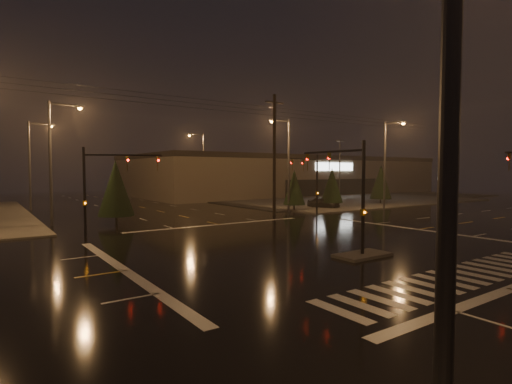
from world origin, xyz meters
TOP-DOWN VIEW (x-y plane):
  - ground at (0.00, 0.00)m, footprint 140.00×140.00m
  - sidewalk_ne at (30.00, 30.00)m, footprint 36.00×36.00m
  - median_island at (0.00, -4.00)m, footprint 3.00×1.60m
  - crosswalk at (0.00, -9.00)m, footprint 15.00×2.60m
  - stop_bar_near at (0.00, -11.00)m, footprint 16.00×0.50m
  - stop_bar_far at (0.00, 11.00)m, footprint 16.00×0.50m
  - parking_lot at (35.00, 28.00)m, footprint 50.00×24.00m
  - retail_building at (35.00, 45.99)m, footprint 60.20×28.30m
  - signal_mast_median at (0.00, -3.07)m, footprint 0.25×4.59m
  - signal_mast_ne at (9.50, 10.14)m, footprint 4.84×1.86m
  - signal_mast_nw at (-9.50, 10.14)m, footprint 4.84×1.86m
  - streetlight_0 at (-11.18, -15.00)m, footprint 2.77×0.32m
  - streetlight_1 at (-11.18, 18.00)m, footprint 2.77×0.32m
  - streetlight_2 at (-11.18, 34.00)m, footprint 2.77×0.32m
  - streetlight_3 at (11.18, 16.00)m, footprint 2.77×0.32m
  - streetlight_4 at (11.18, 36.00)m, footprint 2.77×0.32m
  - streetlight_6 at (22.00, 11.18)m, footprint 0.32×2.77m
  - utility_pole_1 at (8.00, 14.00)m, footprint 2.20×0.32m
  - utility_pole_2 at (38.00, 14.00)m, footprint 2.20×0.32m
  - conifer_0 at (12.54, 16.27)m, footprint 2.46×2.46m
  - conifer_1 at (18.18, 16.05)m, footprint 2.63×2.63m
  - conifer_2 at (28.17, 16.80)m, footprint 2.90×2.90m
  - conifer_3 at (-6.91, 16.15)m, footprint 2.95×2.95m
  - car_parked at (17.39, 16.62)m, footprint 2.81×4.16m

SIDE VIEW (x-z plane):
  - ground at x=0.00m, z-range 0.00..0.00m
  - crosswalk at x=0.00m, z-range 0.00..0.01m
  - stop_bar_near at x=0.00m, z-range 0.00..0.01m
  - stop_bar_far at x=0.00m, z-range 0.00..0.01m
  - parking_lot at x=35.00m, z-range 0.00..0.08m
  - sidewalk_ne at x=30.00m, z-range 0.00..0.12m
  - median_island at x=0.00m, z-range 0.00..0.15m
  - car_parked at x=17.39m, z-range 0.00..1.32m
  - conifer_0 at x=12.54m, z-range 0.35..4.89m
  - conifer_1 at x=18.18m, z-range 0.35..5.15m
  - conifer_2 at x=28.17m, z-range 0.35..5.57m
  - conifer_3 at x=-6.91m, z-range 0.35..5.66m
  - signal_mast_median at x=0.00m, z-range 0.75..6.75m
  - signal_mast_ne at x=9.50m, z-range 0.79..6.79m
  - signal_mast_nw at x=-9.50m, z-range 0.79..6.79m
  - retail_building at x=35.00m, z-range 0.24..7.44m
  - streetlight_0 at x=-11.18m, z-range 0.80..10.80m
  - streetlight_1 at x=-11.18m, z-range 0.80..10.80m
  - streetlight_2 at x=-11.18m, z-range 0.80..10.80m
  - streetlight_3 at x=11.18m, z-range 0.80..10.80m
  - streetlight_4 at x=11.18m, z-range 0.80..10.80m
  - streetlight_6 at x=22.00m, z-range 0.80..10.80m
  - utility_pole_1 at x=8.00m, z-range 0.13..12.13m
  - utility_pole_2 at x=38.00m, z-range 0.13..12.13m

